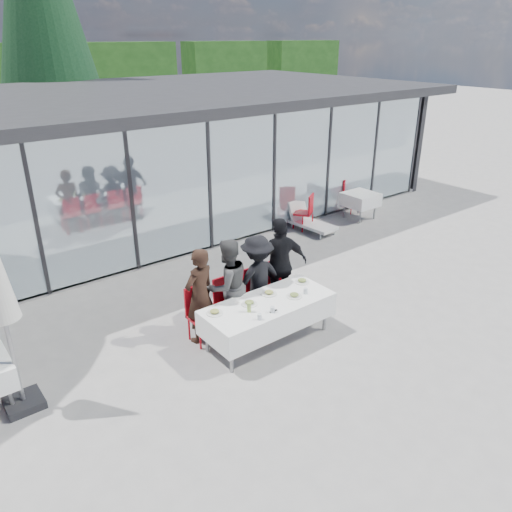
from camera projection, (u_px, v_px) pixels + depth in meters
The scene contains 23 objects.
ground at pixel (288, 334), 8.74m from camera, with size 90.00×90.00×0.00m, color #989490.
pavilion at pixel (161, 132), 14.89m from camera, with size 14.80×8.80×3.44m.
dining_table at pixel (268, 313), 8.36m from camera, with size 2.26×0.96×0.75m.
diner_a at pixel (200, 296), 8.28m from camera, with size 0.61×0.61×1.68m, color #301E15.
diner_chair_a at pixel (200, 311), 8.41m from camera, with size 0.44×0.44×0.97m.
diner_b at pixel (228, 286), 8.59m from camera, with size 0.83×0.83×1.70m, color #4B4B4B.
diner_chair_b at pixel (228, 301), 8.73m from camera, with size 0.44×0.44×0.97m.
diner_c at pixel (257, 278), 8.96m from camera, with size 1.04×1.04×1.61m, color black.
diner_chair_c at pixel (256, 291), 9.09m from camera, with size 0.44×0.44×0.97m.
diner_d at pixel (280, 265), 9.23m from camera, with size 1.07×1.07×1.82m, color black.
diner_chair_d at pixel (279, 282), 9.39m from camera, with size 0.44×0.44×0.97m.
plate_a at pixel (215, 312), 7.92m from camera, with size 0.27×0.27×0.07m.
plate_b at pixel (249, 303), 8.18m from camera, with size 0.27×0.27×0.07m.
plate_c at pixel (269, 293), 8.51m from camera, with size 0.27×0.27×0.07m.
plate_d at pixel (302, 281), 8.92m from camera, with size 0.27×0.27×0.07m.
plate_extra at pixel (294, 295), 8.43m from camera, with size 0.27×0.27×0.07m.
juice_bottle at pixel (249, 307), 7.94m from camera, with size 0.06×0.06×0.16m, color #93B54B.
drinking_glasses at pixel (280, 305), 8.06m from camera, with size 1.22×0.26×0.10m.
folded_eyeglasses at pixel (273, 311), 7.98m from camera, with size 0.14×0.03×0.01m, color black.
spare_table_right at pixel (360, 200), 14.07m from camera, with size 0.86×0.86×0.74m.
spare_chair_a at pixel (349, 194), 14.64m from camera, with size 0.60×0.60×0.97m.
spare_chair_b at pixel (307, 210), 13.26m from camera, with size 0.61×0.61×0.97m.
lounger at pixel (308, 220), 13.35m from camera, with size 0.72×1.38×0.72m.
Camera 1 is at (-4.99, -5.54, 4.80)m, focal length 35.00 mm.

